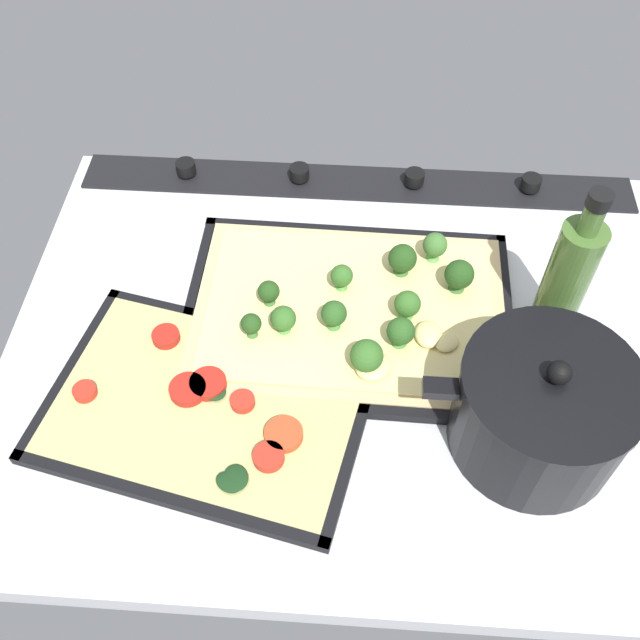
% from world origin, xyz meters
% --- Properties ---
extents(ground_plane, '(0.82, 0.63, 0.03)m').
position_xyz_m(ground_plane, '(0.00, 0.00, -0.01)').
color(ground_plane, silver).
extents(stove_control_panel, '(0.78, 0.07, 0.03)m').
position_xyz_m(stove_control_panel, '(-0.00, -0.28, 0.01)').
color(stove_control_panel, black).
rests_on(stove_control_panel, ground_plane).
extents(baking_tray_front, '(0.40, 0.29, 0.01)m').
position_xyz_m(baking_tray_front, '(0.00, -0.04, 0.00)').
color(baking_tray_front, black).
rests_on(baking_tray_front, ground_plane).
extents(broccoli_pizza, '(0.38, 0.27, 0.06)m').
position_xyz_m(broccoli_pizza, '(-0.01, -0.04, 0.02)').
color(broccoli_pizza, '#D3B77F').
rests_on(broccoli_pizza, baking_tray_front).
extents(baking_tray_back, '(0.39, 0.31, 0.01)m').
position_xyz_m(baking_tray_back, '(0.15, 0.10, 0.00)').
color(baking_tray_back, black).
rests_on(baking_tray_back, ground_plane).
extents(veggie_pizza_back, '(0.36, 0.28, 0.02)m').
position_xyz_m(veggie_pizza_back, '(0.15, 0.10, 0.01)').
color(veggie_pizza_back, tan).
rests_on(veggie_pizza_back, baking_tray_back).
extents(cooking_pot, '(0.25, 0.18, 0.14)m').
position_xyz_m(cooking_pot, '(-0.20, 0.11, 0.06)').
color(cooking_pot, black).
rests_on(cooking_pot, ground_plane).
extents(oil_bottle, '(0.05, 0.05, 0.22)m').
position_xyz_m(oil_bottle, '(-0.24, -0.04, 0.09)').
color(oil_bottle, '#476B2D').
rests_on(oil_bottle, ground_plane).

